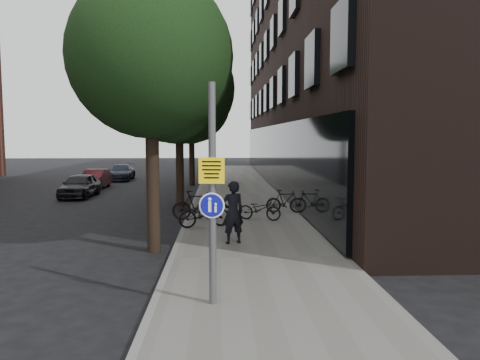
{
  "coord_description": "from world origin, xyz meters",
  "views": [
    {
      "loc": [
        -0.76,
        -8.24,
        3.18
      ],
      "look_at": [
        -0.23,
        4.25,
        2.0
      ],
      "focal_mm": 35.0,
      "sensor_mm": 36.0,
      "label": 1
    }
  ],
  "objects": [
    {
      "name": "street_tree_mid",
      "position": [
        -2.53,
        13.14,
        5.11
      ],
      "size": [
        5.0,
        5.0,
        7.8
      ],
      "color": "black",
      "rests_on": "ground"
    },
    {
      "name": "street_tree_far",
      "position": [
        -2.53,
        22.14,
        5.11
      ],
      "size": [
        5.0,
        5.0,
        7.8
      ],
      "color": "black",
      "rests_on": "ground"
    },
    {
      "name": "parked_car_mid",
      "position": [
        -8.35,
        20.3,
        0.58
      ],
      "size": [
        1.31,
        3.54,
        1.16
      ],
      "primitive_type": "imported",
      "rotation": [
        0.0,
        0.0,
        -0.02
      ],
      "color": "#4D161D",
      "rests_on": "ground"
    },
    {
      "name": "parked_bike_curb_near",
      "position": [
        -1.31,
        7.33,
        0.58
      ],
      "size": [
        1.86,
        1.11,
        0.92
      ],
      "primitive_type": "imported",
      "rotation": [
        0.0,
        0.0,
        1.87
      ],
      "color": "black",
      "rests_on": "sidewalk"
    },
    {
      "name": "street_tree_near",
      "position": [
        -2.53,
        4.64,
        5.11
      ],
      "size": [
        4.4,
        4.4,
        7.5
      ],
      "color": "black",
      "rests_on": "ground"
    },
    {
      "name": "parked_bike_facade_far",
      "position": [
        1.83,
        10.16,
        0.58
      ],
      "size": [
        1.56,
        0.49,
        0.93
      ],
      "primitive_type": "imported",
      "rotation": [
        0.0,
        0.0,
        1.53
      ],
      "color": "black",
      "rests_on": "sidewalk"
    },
    {
      "name": "signpost",
      "position": [
        -0.91,
        0.1,
        2.14
      ],
      "size": [
        0.46,
        0.13,
        4.01
      ],
      "rotation": [
        0.0,
        0.0,
        -0.13
      ],
      "color": "#595B5E",
      "rests_on": "sidewalk"
    },
    {
      "name": "parked_car_far",
      "position": [
        -7.9,
        25.65,
        0.57
      ],
      "size": [
        1.75,
        4.0,
        1.14
      ],
      "primitive_type": "imported",
      "rotation": [
        0.0,
        0.0,
        0.04
      ],
      "color": "#1B2232",
      "rests_on": "ground"
    },
    {
      "name": "parked_bike_facade_near",
      "position": [
        0.66,
        8.55,
        0.53
      ],
      "size": [
        1.67,
        1.03,
        0.83
      ],
      "primitive_type": "imported",
      "rotation": [
        0.0,
        0.0,
        1.24
      ],
      "color": "black",
      "rests_on": "sidewalk"
    },
    {
      "name": "curb_edge",
      "position": [
        -2.0,
        10.0,
        0.07
      ],
      "size": [
        0.15,
        60.0,
        0.13
      ],
      "primitive_type": "cube",
      "color": "slate",
      "rests_on": "ground"
    },
    {
      "name": "ground",
      "position": [
        0.0,
        0.0,
        0.0
      ],
      "size": [
        120.0,
        120.0,
        0.0
      ],
      "primitive_type": "plane",
      "color": "black",
      "rests_on": "ground"
    },
    {
      "name": "parked_bike_curb_far",
      "position": [
        -1.63,
        8.66,
        0.66
      ],
      "size": [
        1.83,
        0.63,
        1.08
      ],
      "primitive_type": "imported",
      "rotation": [
        0.0,
        0.0,
        1.5
      ],
      "color": "black",
      "rests_on": "sidewalk"
    },
    {
      "name": "parked_car_near",
      "position": [
        -8.07,
        16.23,
        0.62
      ],
      "size": [
        1.5,
        3.66,
        1.24
      ],
      "primitive_type": "imported",
      "rotation": [
        0.0,
        0.0,
        -0.01
      ],
      "color": "black",
      "rests_on": "ground"
    },
    {
      "name": "building_right_dark_brick",
      "position": [
        8.5,
        22.0,
        9.0
      ],
      "size": [
        12.0,
        40.0,
        18.0
      ],
      "primitive_type": "cube",
      "color": "black",
      "rests_on": "ground"
    },
    {
      "name": "pedestrian",
      "position": [
        -0.41,
        4.89,
        1.02
      ],
      "size": [
        0.76,
        0.62,
        1.79
      ],
      "primitive_type": "imported",
      "rotation": [
        0.0,
        0.0,
        3.48
      ],
      "color": "black",
      "rests_on": "sidewalk"
    },
    {
      "name": "sidewalk",
      "position": [
        0.25,
        10.0,
        0.06
      ],
      "size": [
        4.5,
        60.0,
        0.12
      ],
      "primitive_type": "cube",
      "color": "#64625D",
      "rests_on": "ground"
    }
  ]
}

